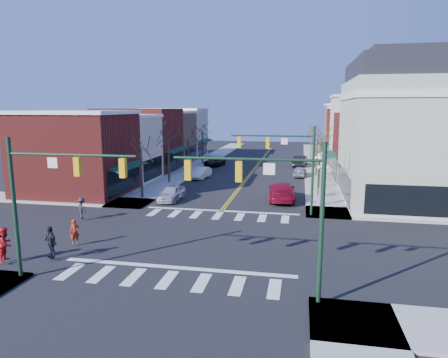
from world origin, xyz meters
The scene contains 36 objects.
ground centered at (0.00, 0.00, 0.00)m, with size 160.00×160.00×0.00m, color black.
sidewalk_left centered at (-8.75, 20.00, 0.07)m, with size 3.50×70.00×0.15m, color #9E9B93.
sidewalk_right centered at (8.75, 20.00, 0.07)m, with size 3.50×70.00×0.15m, color #9E9B93.
bldg_left_brick_a centered at (-15.50, 11.75, 4.00)m, with size 10.00×8.50×8.00m, color maroon.
bldg_left_stucco_a centered at (-15.50, 19.50, 3.75)m, with size 10.00×7.00×7.50m, color beige.
bldg_left_brick_b centered at (-15.50, 27.50, 4.25)m, with size 10.00×9.00×8.50m, color maroon.
bldg_left_tan centered at (-15.50, 35.75, 3.90)m, with size 10.00×7.50×7.80m, color #8B6F4D.
bldg_left_stucco_b centered at (-15.50, 43.50, 4.10)m, with size 10.00×8.00×8.20m, color beige.
bldg_right_brick_a centered at (15.50, 25.75, 4.00)m, with size 10.00×8.50×8.00m, color maroon.
bldg_right_stucco centered at (15.50, 33.50, 5.00)m, with size 10.00×7.00×10.00m, color beige.
bldg_right_brick_b centered at (15.50, 41.00, 4.25)m, with size 10.00×8.00×8.50m, color maroon.
bldg_right_tan centered at (15.50, 49.00, 4.50)m, with size 10.00×8.00×9.00m, color #8B6F4D.
victorian_corner centered at (16.50, 14.50, 6.66)m, with size 12.25×14.25×13.30m.
traffic_mast_near_left centered at (-5.55, -7.40, 4.71)m, with size 6.60×0.28×7.20m.
traffic_mast_near_right centered at (5.55, -7.40, 4.71)m, with size 6.60×0.28×7.20m.
traffic_mast_far_right centered at (5.55, 7.40, 4.71)m, with size 6.60×0.28×7.20m.
lamppost_corner centered at (8.20, 8.50, 2.96)m, with size 0.36×0.36×4.33m.
lamppost_midblock centered at (8.20, 15.00, 2.96)m, with size 0.36×0.36×4.33m.
tree_left_a centered at (-8.40, 11.00, 2.38)m, with size 0.24×0.24×4.76m, color #382B21.
tree_left_b centered at (-8.40, 19.00, 2.52)m, with size 0.24×0.24×5.04m, color #382B21.
tree_left_c centered at (-8.40, 27.00, 2.27)m, with size 0.24×0.24×4.55m, color #382B21.
tree_left_d centered at (-8.40, 35.00, 2.45)m, with size 0.24×0.24×4.90m, color #382B21.
tree_right_a centered at (8.40, 11.00, 2.31)m, with size 0.24×0.24×4.62m, color #382B21.
tree_right_b centered at (8.40, 19.00, 2.59)m, with size 0.24×0.24×5.18m, color #382B21.
tree_right_c centered at (8.40, 27.00, 2.42)m, with size 0.24×0.24×4.83m, color #382B21.
tree_right_d centered at (8.40, 35.00, 2.48)m, with size 0.24×0.24×4.97m, color #382B21.
car_left_near centered at (-5.34, 10.65, 0.72)m, with size 1.70×4.22×1.44m, color silver.
car_left_mid centered at (-5.57, 22.87, 0.69)m, with size 1.45×4.16×1.37m, color white.
car_left_far centered at (-6.25, 33.77, 0.66)m, with size 2.20×4.78×1.33m, color black.
car_right_near centered at (4.80, 12.75, 0.86)m, with size 2.41×5.92×1.72m, color maroon.
car_right_mid centered at (6.40, 26.37, 0.66)m, with size 1.56×3.88×1.32m, color #BBBBC0.
car_right_far centered at (6.40, 35.43, 0.84)m, with size 1.78×5.10×1.68m, color black.
pedestrian_red_a centered at (-7.33, -2.45, 0.92)m, with size 0.56×0.37×1.54m, color red.
pedestrian_red_b centered at (-9.53, -5.77, 1.11)m, with size 0.94×0.73×1.93m, color red.
pedestrian_dark_a centered at (-7.33, -4.92, 1.08)m, with size 1.09×0.45×1.86m, color black.
pedestrian_dark_b centered at (-10.00, 2.96, 0.98)m, with size 1.07×0.61×1.65m, color black.
Camera 1 is at (6.43, -24.25, 8.55)m, focal length 32.00 mm.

